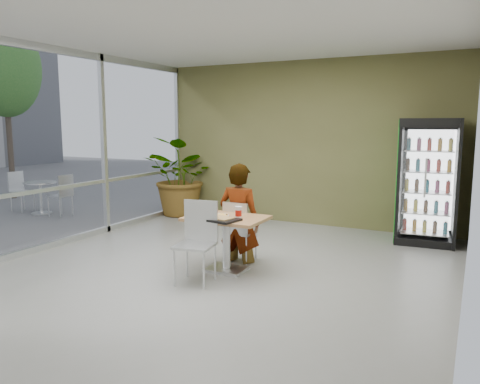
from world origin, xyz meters
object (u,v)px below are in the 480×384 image
chair_far (238,227)px  beverage_fridge (427,182)px  cafeteria_tray (220,219)px  dining_table (226,232)px  chair_near (198,235)px  seated_woman (239,223)px  soda_cup (238,212)px  potted_plant (183,176)px

chair_far → beverage_fridge: bearing=-134.7°
cafeteria_tray → beverage_fridge: size_ratio=0.23×
dining_table → chair_near: 0.53m
seated_woman → cafeteria_tray: (0.10, -0.74, 0.20)m
dining_table → chair_far: 0.45m
dining_table → cafeteria_tray: bearing=-79.7°
seated_woman → chair_far: bearing=90.7°
seated_woman → beverage_fridge: size_ratio=0.84×
seated_woman → beverage_fridge: (2.29, 2.33, 0.47)m
chair_far → soda_cup: 0.60m
soda_cup → beverage_fridge: (2.05, 2.83, 0.21)m
cafeteria_tray → dining_table: bearing=100.3°
cafeteria_tray → chair_far: bearing=98.1°
seated_woman → soda_cup: 0.61m
soda_cup → beverage_fridge: 3.50m
seated_woman → beverage_fridge: 3.30m
dining_table → potted_plant: size_ratio=0.62×
chair_near → soda_cup: size_ratio=6.53×
dining_table → cafeteria_tray: size_ratio=2.23×
seated_woman → potted_plant: (-2.64, 2.47, 0.29)m
chair_far → chair_near: (-0.07, -0.96, 0.08)m
chair_near → beverage_fridge: (2.37, 3.33, 0.44)m
soda_cup → potted_plant: 4.14m
potted_plant → chair_far: bearing=-43.6°
chair_near → seated_woman: 1.01m
chair_far → potted_plant: potted_plant is taller
soda_cup → cafeteria_tray: bearing=-119.9°
seated_woman → soda_cup: seated_woman is taller
chair_near → potted_plant: size_ratio=0.60×
dining_table → soda_cup: (0.19, -0.01, 0.29)m
soda_cup → cafeteria_tray: 0.29m
dining_table → beverage_fridge: bearing=51.6°
dining_table → potted_plant: bearing=132.3°
chair_near → beverage_fridge: size_ratio=0.49×
seated_woman → soda_cup: size_ratio=11.05×
chair_near → potted_plant: bearing=116.7°
dining_table → soda_cup: size_ratio=6.76×
chair_near → potted_plant: potted_plant is taller
soda_cup → potted_plant: (-2.88, 2.97, 0.03)m
beverage_fridge → seated_woman: bearing=-139.3°
soda_cup → beverage_fridge: beverage_fridge is taller
dining_table → seated_woman: size_ratio=0.61×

